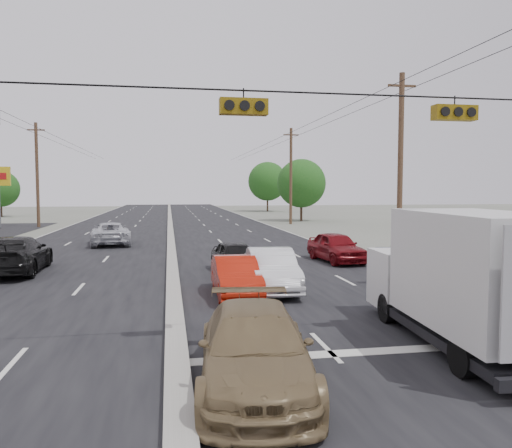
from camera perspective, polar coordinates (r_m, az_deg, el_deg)
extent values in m
plane|color=#606356|center=(11.45, -9.08, -14.72)|extent=(200.00, 200.00, 0.00)
cube|color=black|center=(41.01, -9.74, -1.18)|extent=(20.00, 160.00, 0.02)
cube|color=gray|center=(41.00, -9.74, -1.05)|extent=(0.50, 160.00, 0.20)
cylinder|color=#422D1E|center=(52.35, -23.73, 5.13)|extent=(0.30, 0.30, 10.00)
cube|color=#422D1E|center=(52.63, -23.86, 9.81)|extent=(1.60, 0.12, 0.12)
cylinder|color=#422D1E|center=(28.80, 16.17, 6.50)|extent=(0.30, 0.30, 10.00)
cube|color=#422D1E|center=(29.32, 16.34, 14.92)|extent=(1.60, 0.12, 0.12)
cylinder|color=#422D1E|center=(52.41, 4.01, 5.45)|extent=(0.30, 0.30, 10.00)
cube|color=#422D1E|center=(52.70, 4.03, 10.13)|extent=(1.60, 0.12, 0.12)
cylinder|color=black|center=(11.06, -9.42, 15.08)|extent=(25.00, 0.04, 0.04)
cube|color=#72590C|center=(11.11, -1.43, 13.24)|extent=(1.05, 0.30, 0.35)
cube|color=#72590C|center=(12.84, 21.73, 11.71)|extent=(1.05, 0.30, 0.35)
cylinder|color=#382619|center=(74.19, -27.11, 1.56)|extent=(0.28, 0.28, 2.16)
sphere|color=#124614|center=(74.15, -27.17, 3.60)|extent=(4.80, 4.80, 4.80)
cylinder|color=#382619|center=(57.91, 5.20, 1.60)|extent=(0.28, 0.28, 2.52)
sphere|color=#124614|center=(57.87, 5.21, 4.65)|extent=(5.60, 5.60, 5.60)
cylinder|color=#382619|center=(82.47, 1.32, 2.45)|extent=(0.28, 0.28, 2.88)
sphere|color=#124614|center=(82.45, 1.33, 4.90)|extent=(6.40, 6.40, 6.40)
cube|color=black|center=(12.90, 22.05, -10.95)|extent=(2.46, 6.37, 0.22)
cube|color=silver|center=(11.99, 23.86, -4.72)|extent=(2.52, 4.60, 2.50)
cube|color=silver|center=(14.74, 17.92, -6.15)|extent=(2.25, 1.83, 1.61)
cylinder|color=black|center=(14.33, 14.76, -9.30)|extent=(0.32, 0.82, 0.80)
cylinder|color=black|center=(15.09, 21.50, -8.77)|extent=(0.32, 0.82, 0.80)
cylinder|color=black|center=(10.81, 22.60, -13.88)|extent=(0.32, 0.82, 0.80)
imported|color=olive|center=(9.45, -0.15, -14.15)|extent=(2.56, 5.15, 1.44)
imported|color=#B51C0B|center=(17.18, -2.33, -6.05)|extent=(1.43, 4.06, 1.33)
imported|color=black|center=(21.73, -2.33, -3.86)|extent=(2.09, 4.23, 1.39)
imported|color=silver|center=(18.06, 1.78, -5.30)|extent=(1.85, 4.63, 1.50)
imported|color=navy|center=(17.89, 18.95, -5.64)|extent=(2.28, 5.16, 1.47)
imported|color=maroon|center=(25.44, 9.16, -2.64)|extent=(2.20, 4.53, 1.49)
imported|color=black|center=(24.07, -25.76, -3.20)|extent=(2.49, 5.69, 1.63)
imported|color=silver|center=(34.21, -16.30, -1.07)|extent=(3.06, 5.55, 1.47)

